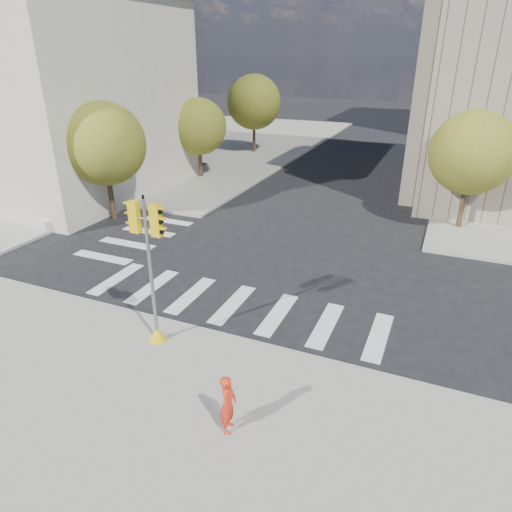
{
  "coord_description": "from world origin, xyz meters",
  "views": [
    {
      "loc": [
        6.58,
        -15.33,
        8.68
      ],
      "look_at": [
        0.8,
        -1.86,
        2.1
      ],
      "focal_mm": 32.0,
      "sensor_mm": 36.0,
      "label": 1
    }
  ],
  "objects_px": {
    "lamp_far": "(479,106)",
    "photographer": "(228,404)",
    "traffic_signal": "(152,283)",
    "planter_wall": "(26,213)",
    "lamp_near": "(484,131)"
  },
  "relations": [
    {
      "from": "lamp_far",
      "to": "lamp_near",
      "type": "bearing_deg",
      "value": -90.0
    },
    {
      "from": "lamp_near",
      "to": "lamp_far",
      "type": "bearing_deg",
      "value": 90.0
    },
    {
      "from": "lamp_near",
      "to": "photographer",
      "type": "distance_m",
      "value": 22.7
    },
    {
      "from": "traffic_signal",
      "to": "photographer",
      "type": "bearing_deg",
      "value": -31.32
    },
    {
      "from": "lamp_far",
      "to": "traffic_signal",
      "type": "xyz_separation_m",
      "value": [
        -9.22,
        -33.23,
        -2.35
      ]
    },
    {
      "from": "lamp_far",
      "to": "traffic_signal",
      "type": "distance_m",
      "value": 34.57
    },
    {
      "from": "lamp_far",
      "to": "planter_wall",
      "type": "xyz_separation_m",
      "value": [
        -22.88,
        -26.08,
        -4.18
      ]
    },
    {
      "from": "lamp_far",
      "to": "planter_wall",
      "type": "height_order",
      "value": "lamp_far"
    },
    {
      "from": "lamp_far",
      "to": "photographer",
      "type": "bearing_deg",
      "value": -98.6
    },
    {
      "from": "lamp_near",
      "to": "traffic_signal",
      "type": "height_order",
      "value": "lamp_near"
    },
    {
      "from": "traffic_signal",
      "to": "photographer",
      "type": "height_order",
      "value": "traffic_signal"
    },
    {
      "from": "traffic_signal",
      "to": "planter_wall",
      "type": "relative_size",
      "value": 0.81
    },
    {
      "from": "lamp_far",
      "to": "planter_wall",
      "type": "bearing_deg",
      "value": -131.26
    },
    {
      "from": "lamp_far",
      "to": "photographer",
      "type": "relative_size",
      "value": 5.12
    },
    {
      "from": "photographer",
      "to": "planter_wall",
      "type": "xyz_separation_m",
      "value": [
        -17.47,
        9.67,
        -0.54
      ]
    }
  ]
}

